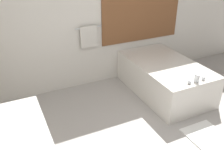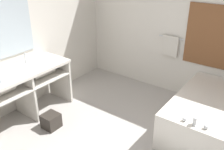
{
  "view_description": "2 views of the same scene",
  "coord_description": "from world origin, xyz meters",
  "views": [
    {
      "loc": [
        -1.79,
        -1.95,
        2.44
      ],
      "look_at": [
        -0.53,
        0.68,
        0.94
      ],
      "focal_mm": 40.0,
      "sensor_mm": 36.0,
      "label": 1
    },
    {
      "loc": [
        1.52,
        -2.22,
        2.56
      ],
      "look_at": [
        -0.64,
        0.71,
        0.82
      ],
      "focal_mm": 40.0,
      "sensor_mm": 36.0,
      "label": 2
    }
  ],
  "objects": [
    {
      "name": "waste_bin",
      "position": [
        -1.27,
        -0.12,
        0.12
      ],
      "size": [
        0.26,
        0.26,
        0.24
      ],
      "color": "#2D2823",
      "rests_on": "ground_plane"
    },
    {
      "name": "sink_faucet",
      "position": [
        -2.04,
        0.1,
        0.98
      ],
      "size": [
        0.09,
        0.04,
        0.18
      ],
      "color": "silver",
      "rests_on": "vanity_counter"
    },
    {
      "name": "wall_left_with_mirror",
      "position": [
        -2.23,
        -0.0,
        1.35
      ],
      "size": [
        0.08,
        7.4,
        2.7
      ],
      "color": "silver",
      "rests_on": "ground_plane"
    },
    {
      "name": "water_bottle_2",
      "position": [
        -1.71,
        -0.58,
        1.0
      ],
      "size": [
        0.06,
        0.06,
        0.23
      ],
      "color": "white",
      "rests_on": "vanity_counter"
    },
    {
      "name": "vanity_counter",
      "position": [
        -1.85,
        -0.12,
        0.65
      ],
      "size": [
        0.66,
        1.64,
        0.89
      ],
      "color": "silver",
      "rests_on": "ground_plane"
    },
    {
      "name": "wall_back_with_blinds",
      "position": [
        0.03,
        2.23,
        1.35
      ],
      "size": [
        7.4,
        0.13,
        2.7
      ],
      "color": "silver",
      "rests_on": "ground_plane"
    },
    {
      "name": "bathtub",
      "position": [
        0.82,
        1.3,
        0.33
      ],
      "size": [
        1.04,
        1.77,
        0.71
      ],
      "color": "silver",
      "rests_on": "ground_plane"
    }
  ]
}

